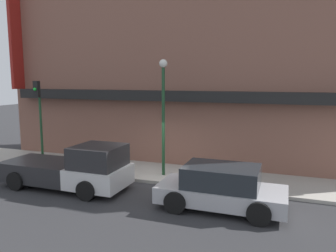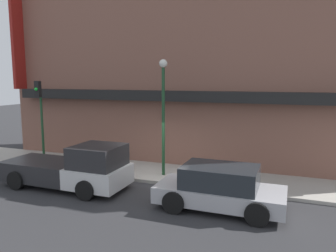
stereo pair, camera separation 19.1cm
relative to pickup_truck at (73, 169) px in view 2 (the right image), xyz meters
name	(u,v)px [view 2 (the right image)]	position (x,y,z in m)	size (l,w,h in m)	color
ground_plane	(153,184)	(2.82, 1.61, -0.81)	(80.00, 80.00, 0.00)	#2D2D30
sidewalk	(165,173)	(2.82, 3.06, -0.74)	(36.00, 2.90, 0.13)	#ADA89E
building	(185,63)	(2.80, 5.99, 4.41)	(19.80, 3.80, 10.69)	brown
pickup_truck	(73,169)	(0.00, 0.00, 0.00)	(5.30, 2.19, 1.85)	silver
parked_car	(220,188)	(6.01, 0.00, -0.08)	(4.30, 2.11, 1.49)	#ADADB2
fire_hydrant	(192,172)	(4.36, 2.21, -0.31)	(0.19, 0.19, 0.74)	#196633
street_lamp	(163,103)	(2.90, 2.63, 2.55)	(0.36, 0.36, 5.10)	#1E4728
traffic_light	(40,108)	(-3.57, 2.27, 2.16)	(0.28, 0.42, 4.17)	#1E4728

